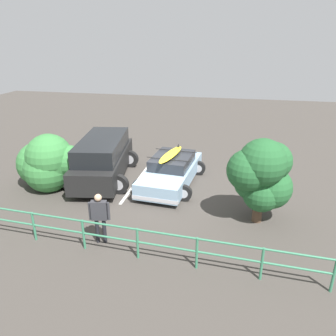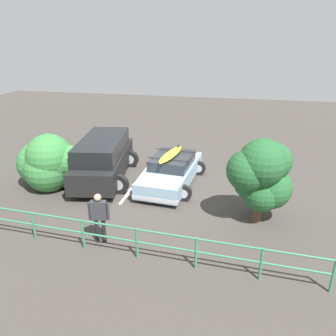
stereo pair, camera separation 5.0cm
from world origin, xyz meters
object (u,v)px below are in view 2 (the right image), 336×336
person_bystander (99,214)px  bush_near_left (262,177)px  suv_car (103,158)px  bush_near_right (49,163)px  sedan_car (171,171)px

person_bystander → bush_near_left: 5.17m
suv_car → bush_near_right: 2.20m
suv_car → bush_near_right: bush_near_right is taller
bush_near_right → sedan_car: bearing=-163.2°
person_bystander → bush_near_left: (-4.60, -2.27, 0.62)m
suv_car → bush_near_left: 6.76m
bush_near_left → person_bystander: bearing=26.3°
bush_near_right → bush_near_left: bearing=173.8°
bush_near_left → bush_near_right: bearing=-6.2°
suv_car → person_bystander: (-1.75, 4.51, 0.02)m
person_bystander → bush_near_left: bush_near_left is taller
sedan_car → bush_near_right: size_ratio=1.50×
sedan_car → bush_near_right: 4.90m
suv_car → person_bystander: bearing=111.3°
sedan_car → suv_car: (2.94, 0.05, 0.35)m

